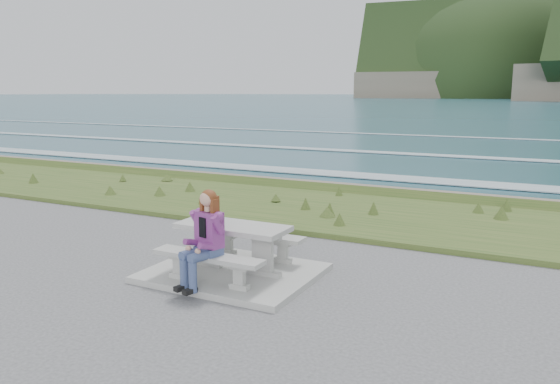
{
  "coord_description": "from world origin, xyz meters",
  "views": [
    {
      "loc": [
        4.48,
        -7.12,
        2.92
      ],
      "look_at": [
        0.23,
        1.2,
        1.2
      ],
      "focal_mm": 35.0,
      "sensor_mm": 36.0,
      "label": 1
    }
  ],
  "objects_px": {
    "picnic_table": "(233,235)",
    "seated_woman": "(202,252)",
    "bench_landward": "(208,261)",
    "bench_seaward": "(255,239)"
  },
  "relations": [
    {
      "from": "bench_seaward",
      "to": "seated_woman",
      "type": "bearing_deg",
      "value": -90.54
    },
    {
      "from": "picnic_table",
      "to": "bench_seaward",
      "type": "relative_size",
      "value": 1.0
    },
    {
      "from": "bench_seaward",
      "to": "seated_woman",
      "type": "distance_m",
      "value": 1.54
    },
    {
      "from": "bench_landward",
      "to": "picnic_table",
      "type": "bearing_deg",
      "value": 90.0
    },
    {
      "from": "bench_landward",
      "to": "seated_woman",
      "type": "bearing_deg",
      "value": -96.27
    },
    {
      "from": "bench_landward",
      "to": "seated_woman",
      "type": "distance_m",
      "value": 0.22
    },
    {
      "from": "bench_landward",
      "to": "seated_woman",
      "type": "height_order",
      "value": "seated_woman"
    },
    {
      "from": "picnic_table",
      "to": "seated_woman",
      "type": "height_order",
      "value": "seated_woman"
    },
    {
      "from": "bench_landward",
      "to": "bench_seaward",
      "type": "relative_size",
      "value": 1.0
    },
    {
      "from": "picnic_table",
      "to": "bench_seaward",
      "type": "height_order",
      "value": "picnic_table"
    }
  ]
}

